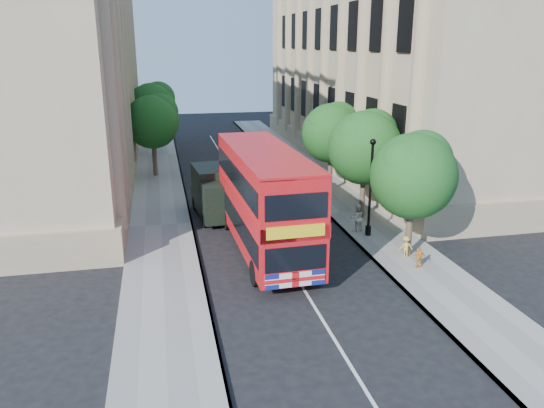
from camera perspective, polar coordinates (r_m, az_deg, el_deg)
ground at (r=21.98m, az=3.91°, el=-9.88°), size 120.00×120.00×0.00m
pavement_right at (r=32.49m, az=8.86°, el=-0.91°), size 3.50×80.00×0.12m
pavement_left at (r=30.46m, az=-11.84°, el=-2.29°), size 3.50×80.00×0.12m
building_right at (r=47.00m, az=12.67°, el=15.44°), size 12.00×38.00×18.00m
building_left at (r=43.62m, az=-23.79°, el=14.37°), size 12.00×38.00×18.00m
tree_right_near at (r=25.29m, az=15.04°, el=3.43°), size 4.00×4.00×6.08m
tree_right_mid at (r=30.59m, az=10.03°, el=6.40°), size 4.20×4.20×6.37m
tree_right_far at (r=36.16m, az=6.47°, el=7.93°), size 4.00×4.00×6.15m
tree_left_far at (r=41.23m, az=-12.72°, el=8.91°), size 4.00×4.00×6.30m
tree_left_back at (r=49.14m, az=-12.73°, el=10.46°), size 4.20×4.20×6.65m
lamp_post at (r=27.97m, az=10.52°, el=1.31°), size 0.32×0.32×5.16m
double_decker_bus at (r=25.60m, az=-0.82°, el=0.71°), size 3.21×10.87×4.98m
box_van at (r=31.23m, az=-6.14°, el=1.06°), size 2.49×5.21×2.89m
police_constable at (r=22.68m, az=5.02°, el=-6.65°), size 0.68×0.50×1.71m
woman_pedestrian at (r=28.92m, az=9.11°, el=-1.47°), size 0.78×0.62×1.52m
child_a at (r=25.00m, az=15.55°, el=-5.54°), size 0.59×0.28×0.98m
child_b at (r=26.02m, az=14.21°, el=-4.47°), size 0.72×0.47×1.04m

